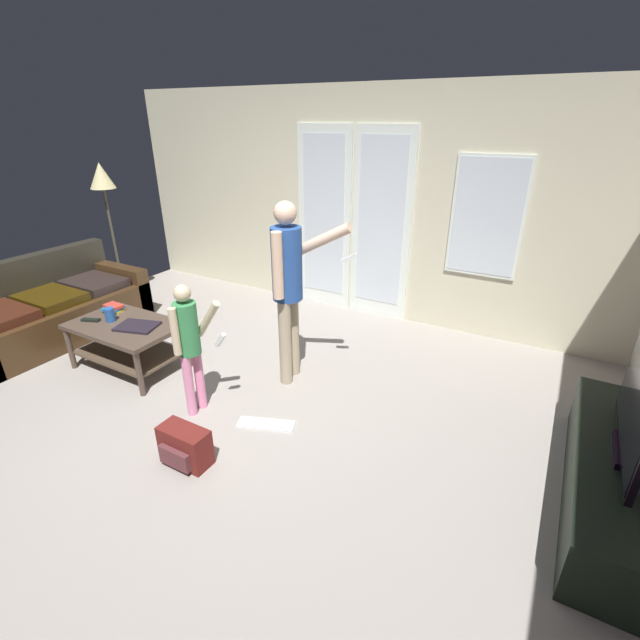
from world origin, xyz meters
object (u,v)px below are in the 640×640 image
Objects in this scene: laptop_closed at (137,326)px; tv_remote_black at (91,320)px; person_child at (189,339)px; cup_near_edge at (110,315)px; tv_stand at (612,478)px; floor_lamp at (103,186)px; person_adult at (289,279)px; book_stack at (113,308)px; flat_screen_tv at (639,399)px; leather_couch at (50,311)px; coffee_table at (127,336)px; backpack at (184,446)px; loose_keyboard at (266,424)px.

tv_remote_black is (-0.49, -0.12, -0.00)m from laptop_closed.
person_child is 1.21m from cup_near_edge.
tv_stand is 1.00× the size of floor_lamp.
person_adult is 0.94m from person_child.
person_adult reaches higher than book_stack.
cup_near_edge is at bearing -175.25° from flat_screen_tv.
person_child is at bearing -6.32° from leather_couch.
leather_couch is 8.93× the size of book_stack.
tv_stand is at bearing 4.58° from coffee_table.
laptop_closed is (-1.21, 0.70, 0.33)m from backpack.
floor_lamp reaches higher than backpack.
book_stack is (-1.71, 0.84, 0.35)m from backpack.
person_child reaches higher than book_stack.
backpack is 2.11× the size of tv_remote_black.
flat_screen_tv is at bearing 10.41° from loose_keyboard.
backpack is 2.77× the size of cup_near_edge.
tv_remote_black is at bearing -150.05° from cup_near_edge.
laptop_closed is at bearing -33.94° from floor_lamp.
laptop_closed is 1.66× the size of book_stack.
tv_stand is 2.94m from person_child.
loose_keyboard is at bearing 10.46° from person_child.
person_child is (-2.86, -0.52, 0.46)m from tv_stand.
leather_couch reaches higher than book_stack.
cup_near_edge is (-1.54, 0.68, 0.38)m from backpack.
tv_remote_black is (-1.70, 0.58, 0.33)m from backpack.
person_adult is at bearing -11.22° from floor_lamp.
tv_remote_black is (1.26, -1.30, -0.96)m from floor_lamp.
backpack is at bearing -46.88° from laptop_closed.
floor_lamp reaches higher than cup_near_edge.
coffee_table is 5.94× the size of tv_remote_black.
backpack is at bearing -26.17° from book_stack.
tv_stand is 4.70× the size of backpack.
laptop_closed is (-1.46, 0.10, 0.45)m from loose_keyboard.
cup_near_edge is (1.12, -0.07, 0.23)m from leather_couch.
person_adult reaches higher than person_child.
leather_couch is 1.46m from laptop_closed.
loose_keyboard is 2.00m from tv_remote_black.
loose_keyboard is at bearing -2.89° from leather_couch.
backpack is at bearing -158.09° from tv_stand.
cup_near_edge is (-4.05, -0.33, 0.33)m from tv_stand.
flat_screen_tv is at bearing 4.63° from coffee_table.
flat_screen_tv is 2.86× the size of laptop_closed.
person_child is 0.91m from laptop_closed.
person_adult is (-2.47, 0.27, 0.20)m from flat_screen_tv.
leather_couch is 5.20m from flat_screen_tv.
leather_couch reaches higher than tv_stand.
person_adult reaches higher than backpack.
leather_couch is at bearing 173.68° from person_child.
book_stack is (-0.50, 0.14, 0.02)m from laptop_closed.
person_adult reaches higher than tv_remote_black.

